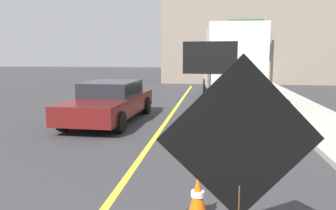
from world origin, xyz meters
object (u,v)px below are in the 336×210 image
(arrow_board_trailer, at_px, (209,116))
(traffic_cone_near_sign, at_px, (198,197))
(traffic_cone_mid_lane, at_px, (201,141))
(roadwork_sign, at_px, (240,143))
(box_truck, at_px, (230,63))
(highway_guide_sign, at_px, (254,39))
(pickup_car, at_px, (110,101))

(arrow_board_trailer, xyz_separation_m, traffic_cone_near_sign, (-0.07, -5.53, -0.17))
(traffic_cone_mid_lane, bearing_deg, arrow_board_trailer, 86.68)
(roadwork_sign, xyz_separation_m, arrow_board_trailer, (-0.39, 6.85, -0.99))
(roadwork_sign, height_order, arrow_board_trailer, arrow_board_trailer)
(traffic_cone_near_sign, distance_m, traffic_cone_mid_lane, 3.22)
(box_truck, height_order, highway_guide_sign, highway_guide_sign)
(highway_guide_sign, bearing_deg, traffic_cone_mid_lane, -100.08)
(arrow_board_trailer, xyz_separation_m, pickup_car, (-3.46, 1.26, 0.22))
(roadwork_sign, distance_m, traffic_cone_near_sign, 1.82)
(arrow_board_trailer, bearing_deg, pickup_car, 160.01)
(box_truck, relative_size, pickup_car, 1.53)
(box_truck, xyz_separation_m, traffic_cone_near_sign, (-0.97, -12.19, -1.59))
(arrow_board_trailer, bearing_deg, highway_guide_sign, 78.92)
(highway_guide_sign, height_order, traffic_cone_mid_lane, highway_guide_sign)
(roadwork_sign, height_order, pickup_car, roadwork_sign)
(box_truck, height_order, traffic_cone_near_sign, box_truck)
(arrow_board_trailer, height_order, highway_guide_sign, highway_guide_sign)
(traffic_cone_mid_lane, bearing_deg, highway_guide_sign, 79.92)
(arrow_board_trailer, bearing_deg, box_truck, 82.33)
(traffic_cone_near_sign, bearing_deg, pickup_car, 116.52)
(roadwork_sign, xyz_separation_m, traffic_cone_mid_lane, (-0.52, 4.54, -1.16))
(arrow_board_trailer, distance_m, box_truck, 6.88)
(box_truck, relative_size, highway_guide_sign, 1.59)
(traffic_cone_mid_lane, bearing_deg, pickup_car, 132.96)
(highway_guide_sign, relative_size, traffic_cone_mid_lane, 7.97)
(roadwork_sign, relative_size, traffic_cone_mid_lane, 3.72)
(pickup_car, bearing_deg, traffic_cone_mid_lane, -47.04)
(arrow_board_trailer, bearing_deg, traffic_cone_near_sign, -90.74)
(pickup_car, bearing_deg, box_truck, 51.19)
(highway_guide_sign, bearing_deg, arrow_board_trailer, -101.08)
(traffic_cone_near_sign, bearing_deg, arrow_board_trailer, 89.26)
(highway_guide_sign, bearing_deg, traffic_cone_near_sign, -98.37)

